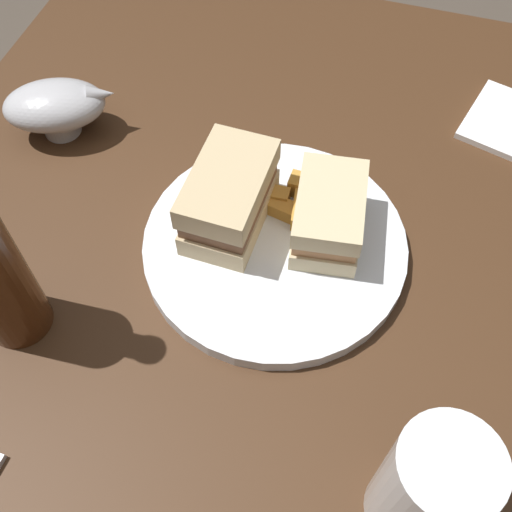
{
  "coord_description": "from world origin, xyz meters",
  "views": [
    {
      "loc": [
        0.29,
        0.11,
        1.25
      ],
      "look_at": [
        -0.03,
        0.01,
        0.74
      ],
      "focal_mm": 43.39,
      "sensor_mm": 36.0,
      "label": 1
    }
  ],
  "objects": [
    {
      "name": "ground_plane",
      "position": [
        0.0,
        0.0,
        0.0
      ],
      "size": [
        6.0,
        6.0,
        0.0
      ],
      "primitive_type": "plane",
      "color": "#4C4238"
    },
    {
      "name": "sandwich_half_right",
      "position": [
        -0.08,
        -0.03,
        0.76
      ],
      "size": [
        0.12,
        0.07,
        0.07
      ],
      "color": "#CCB284",
      "rests_on": "plate"
    },
    {
      "name": "plate",
      "position": [
        -0.06,
        0.02,
        0.72
      ],
      "size": [
        0.27,
        0.27,
        0.02
      ],
      "primitive_type": "cylinder",
      "color": "white",
      "rests_on": "dining_table"
    },
    {
      "name": "potato_wedge_back",
      "position": [
        -0.13,
        0.04,
        0.74
      ],
      "size": [
        0.02,
        0.04,
        0.02
      ],
      "primitive_type": "cube",
      "rotation": [
        0.0,
        0.0,
        1.53
      ],
      "color": "gold",
      "rests_on": "plate"
    },
    {
      "name": "gravy_boat",
      "position": [
        -0.16,
        -0.27,
        0.75
      ],
      "size": [
        0.12,
        0.14,
        0.06
      ],
      "color": "#B7B7BC",
      "rests_on": "dining_table"
    },
    {
      "name": "potato_wedge_front",
      "position": [
        -0.11,
        -0.0,
        0.74
      ],
      "size": [
        0.02,
        0.05,
        0.02
      ],
      "primitive_type": "cube",
      "rotation": [
        0.0,
        0.0,
        1.61
      ],
      "color": "#B77F33",
      "rests_on": "plate"
    },
    {
      "name": "potato_wedge_left_edge",
      "position": [
        -0.1,
        0.03,
        0.73
      ],
      "size": [
        0.03,
        0.06,
        0.02
      ],
      "primitive_type": "cube",
      "rotation": [
        0.0,
        0.0,
        4.51
      ],
      "color": "#B77F33",
      "rests_on": "plate"
    },
    {
      "name": "sandwich_half_left",
      "position": [
        -0.09,
        0.07,
        0.76
      ],
      "size": [
        0.11,
        0.08,
        0.06
      ],
      "color": "beige",
      "rests_on": "plate"
    },
    {
      "name": "napkin",
      "position": [
        -0.32,
        0.24,
        0.71
      ],
      "size": [
        0.13,
        0.12,
        0.01
      ],
      "primitive_type": "cube",
      "rotation": [
        0.0,
        0.0,
        -0.27
      ],
      "color": "white",
      "rests_on": "dining_table"
    },
    {
      "name": "pint_glass",
      "position": [
        0.15,
        0.2,
        0.77
      ],
      "size": [
        0.07,
        0.07,
        0.14
      ],
      "color": "white",
      "rests_on": "dining_table"
    },
    {
      "name": "dining_table",
      "position": [
        0.0,
        0.0,
        0.35
      ],
      "size": [
        1.05,
        0.81,
        0.71
      ],
      "primitive_type": "cube",
      "color": "#422816",
      "rests_on": "ground"
    },
    {
      "name": "potato_wedge_middle",
      "position": [
        -0.11,
        0.04,
        0.73
      ],
      "size": [
        0.05,
        0.03,
        0.02
      ],
      "primitive_type": "cube",
      "rotation": [
        0.0,
        0.0,
        0.15
      ],
      "color": "gold",
      "rests_on": "plate"
    }
  ]
}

